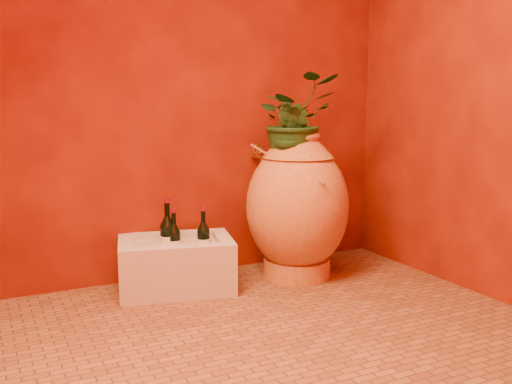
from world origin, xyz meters
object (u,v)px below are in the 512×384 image
wine_bottle_a (168,238)px  wine_bottle_b (204,241)px  wall_tap (258,156)px  amphora (297,206)px  wine_bottle_c (174,243)px  stone_basin (176,265)px

wine_bottle_a → wine_bottle_b: size_ratio=1.18×
wine_bottle_a → wall_tap: wall_tap is taller
wine_bottle_b → wall_tap: size_ratio=1.98×
amphora → wine_bottle_c: 0.75m
wine_bottle_b → wall_tap: (0.44, 0.20, 0.44)m
stone_basin → wine_bottle_a: wine_bottle_a is taller
wine_bottle_c → wall_tap: 0.76m
wine_bottle_c → wine_bottle_a: bearing=138.8°
wine_bottle_b → wine_bottle_a: bearing=158.8°
stone_basin → wine_bottle_c: size_ratio=2.35×
wine_bottle_a → amphora: bearing=-10.7°
amphora → wine_bottle_b: size_ratio=2.86×
stone_basin → wine_bottle_b: bearing=-10.9°
amphora → stone_basin: 0.78m
wine_bottle_c → wall_tap: bearing=14.7°
stone_basin → wine_bottle_b: wine_bottle_b is taller
amphora → wine_bottle_a: 0.77m
stone_basin → wine_bottle_b: 0.20m
wall_tap → wine_bottle_a: bearing=-168.2°
wall_tap → stone_basin: bearing=-163.8°
stone_basin → wine_bottle_b: (0.15, -0.03, 0.13)m
wine_bottle_b → wine_bottle_c: wine_bottle_b is taller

